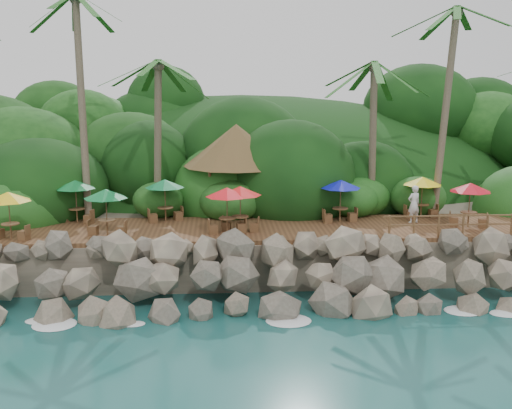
{
  "coord_description": "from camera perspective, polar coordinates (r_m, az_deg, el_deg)",
  "views": [
    {
      "loc": [
        -1.75,
        -21.9,
        8.85
      ],
      "look_at": [
        0.0,
        6.0,
        3.4
      ],
      "focal_mm": 42.8,
      "sensor_mm": 36.0,
      "label": 1
    }
  ],
  "objects": [
    {
      "name": "jungle_foliage",
      "position": [
        37.99,
        -0.85,
        -2.44
      ],
      "size": [
        44.0,
        16.0,
        12.0
      ],
      "primitive_type": null,
      "color": "#143811",
      "rests_on": "ground"
    },
    {
      "name": "railing",
      "position": [
        28.35,
        18.81,
        -1.67
      ],
      "size": [
        7.2,
        0.1,
        1.0
      ],
      "color": "brown",
      "rests_on": "terrace"
    },
    {
      "name": "dining_clusters",
      "position": [
        28.4,
        -2.23,
        1.27
      ],
      "size": [
        22.72,
        5.13,
        2.09
      ],
      "color": "brown",
      "rests_on": "terrace"
    },
    {
      "name": "palms",
      "position": [
        30.82,
        0.61,
        15.76
      ],
      "size": [
        35.77,
        6.86,
        12.38
      ],
      "color": "brown",
      "rests_on": "ground"
    },
    {
      "name": "jungle_hill",
      "position": [
        46.29,
        -1.35,
        0.0
      ],
      "size": [
        44.8,
        28.0,
        15.4
      ],
      "primitive_type": "ellipsoid",
      "color": "#143811",
      "rests_on": "ground"
    },
    {
      "name": "land_base",
      "position": [
        38.73,
        -0.92,
        -0.59
      ],
      "size": [
        32.0,
        25.2,
        2.1
      ],
      "primitive_type": "cube",
      "color": "gray",
      "rests_on": "ground"
    },
    {
      "name": "palapa",
      "position": [
        32.11,
        -1.85,
        5.56
      ],
      "size": [
        5.58,
        5.58,
        4.6
      ],
      "color": "brown",
      "rests_on": "ground"
    },
    {
      "name": "waiter",
      "position": [
        30.49,
        14.54,
        0.03
      ],
      "size": [
        0.78,
        0.64,
        1.84
      ],
      "primitive_type": "imported",
      "rotation": [
        0.0,
        0.0,
        3.48
      ],
      "color": "silver",
      "rests_on": "terrace"
    },
    {
      "name": "seawall",
      "position": [
        25.17,
        0.57,
        -6.78
      ],
      "size": [
        29.0,
        4.0,
        2.3
      ],
      "primitive_type": null,
      "color": "gray",
      "rests_on": "ground"
    },
    {
      "name": "terrace",
      "position": [
        28.73,
        0.0,
        -2.35
      ],
      "size": [
        26.0,
        5.0,
        0.2
      ],
      "primitive_type": "cube",
      "color": "brown",
      "rests_on": "land_base"
    },
    {
      "name": "ground",
      "position": [
        23.68,
        0.92,
        -10.91
      ],
      "size": [
        140.0,
        140.0,
        0.0
      ],
      "primitive_type": "plane",
      "color": "#19514F",
      "rests_on": "ground"
    },
    {
      "name": "foam_line",
      "position": [
        23.95,
        0.87,
        -10.58
      ],
      "size": [
        25.2,
        0.8,
        0.06
      ],
      "color": "white",
      "rests_on": "ground"
    }
  ]
}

